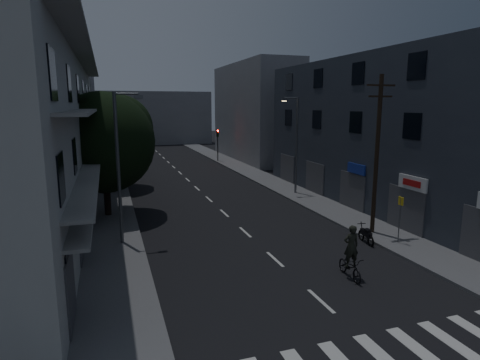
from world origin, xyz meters
TOP-DOWN VIEW (x-y plane):
  - ground at (0.00, 25.00)m, footprint 160.00×160.00m
  - sidewalk_left at (-7.50, 25.00)m, footprint 3.00×90.00m
  - sidewalk_right at (7.50, 25.00)m, footprint 3.00×90.00m
  - lane_markings at (0.00, 31.25)m, footprint 0.15×60.50m
  - building_left at (-11.98, 18.00)m, footprint 7.00×36.00m
  - building_right at (11.99, 14.00)m, footprint 6.19×28.00m
  - building_far_left at (-12.00, 48.00)m, footprint 6.00×20.00m
  - building_far_right at (12.00, 42.00)m, footprint 6.00×20.00m
  - building_far_end at (0.00, 70.00)m, footprint 24.00×8.00m
  - tree_near at (-7.68, 17.23)m, footprint 6.68×6.68m
  - tree_mid at (-7.44, 26.69)m, footprint 6.57×6.57m
  - tree_far at (-7.49, 35.80)m, footprint 5.81×5.81m
  - traffic_signal_far_right at (6.39, 40.77)m, footprint 0.28×0.37m
  - traffic_signal_far_left at (-6.67, 41.33)m, footprint 0.28×0.37m
  - street_lamp_left_near at (-6.94, 11.05)m, footprint 1.51×0.25m
  - street_lamp_right at (7.32, 19.48)m, footprint 1.51×0.25m
  - street_lamp_left_far at (-6.93, 29.78)m, footprint 1.51×0.25m
  - utility_pole at (6.96, 8.31)m, footprint 1.80×0.24m
  - bus_stop_sign at (7.15, 6.31)m, footprint 0.06×0.35m
  - motorcycle at (5.69, 7.14)m, footprint 0.50×1.69m
  - cyclist at (2.29, 3.51)m, footprint 0.81×1.94m

SIDE VIEW (x-z plane):
  - ground at x=0.00m, z-range 0.00..0.00m
  - lane_markings at x=0.00m, z-range 0.00..0.01m
  - sidewalk_left at x=-7.50m, z-range 0.00..0.15m
  - sidewalk_right at x=7.50m, z-range 0.00..0.15m
  - motorcycle at x=5.69m, z-range -0.11..0.97m
  - cyclist at x=2.29m, z-range -0.39..2.01m
  - bus_stop_sign at x=7.15m, z-range 0.63..3.15m
  - traffic_signal_far_right at x=6.39m, z-range 1.05..5.15m
  - traffic_signal_far_left at x=-6.67m, z-range 1.05..5.15m
  - street_lamp_left_near at x=-6.94m, z-range 0.60..8.60m
  - street_lamp_right at x=7.32m, z-range 0.60..8.60m
  - street_lamp_left_far at x=-6.93m, z-range 0.60..8.60m
  - tree_far at x=-7.49m, z-range 1.06..8.24m
  - utility_pole at x=6.96m, z-range 0.37..9.37m
  - building_far_end at x=0.00m, z-range 0.00..10.00m
  - tree_mid at x=-7.44m, z-range 1.16..9.24m
  - tree_near at x=-7.68m, z-range 1.19..9.42m
  - building_right at x=11.99m, z-range 0.00..11.00m
  - building_far_right at x=12.00m, z-range 0.00..13.00m
  - building_left at x=-11.98m, z-range -0.01..13.99m
  - building_far_left at x=-12.00m, z-range 0.00..16.00m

